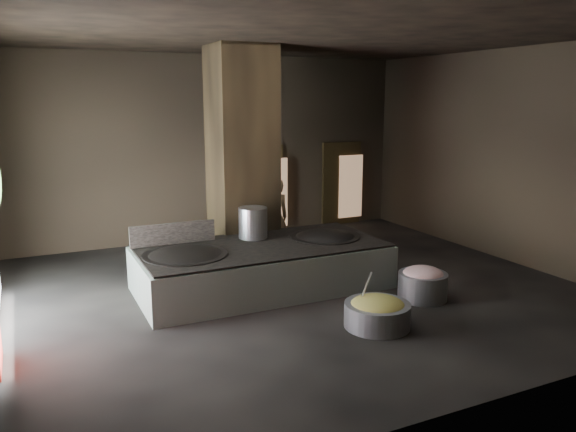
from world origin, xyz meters
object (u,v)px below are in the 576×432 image
stock_pot (253,223)px  meat_basin (422,286)px  wok_right (325,241)px  veg_basin (377,315)px  hearth_platform (262,268)px  cook (275,218)px  wok_left (185,259)px

stock_pot → meat_basin: 3.35m
wok_right → stock_pot: bearing=159.0°
veg_basin → hearth_platform: bearing=110.2°
wok_right → stock_pot: 1.44m
wok_right → cook: (-0.26, 1.77, 0.13)m
cook → meat_basin: 3.83m
wok_left → veg_basin: size_ratio=1.40×
hearth_platform → stock_pot: bearing=85.0°
hearth_platform → veg_basin: bearing=-69.5°
veg_basin → meat_basin: bearing=25.8°
wok_left → cook: size_ratio=0.81×
hearth_platform → wok_right: size_ratio=3.41×
wok_right → meat_basin: (0.97, -1.79, -0.52)m
hearth_platform → veg_basin: (0.90, -2.43, -0.20)m
wok_right → meat_basin: wok_right is taller
veg_basin → cook: bearing=87.4°
cook → wok_left: bearing=33.8°
veg_basin → wok_left: bearing=134.6°
wok_right → stock_pot: (-1.30, 0.50, 0.38)m
veg_basin → meat_basin: (1.42, 0.69, 0.05)m
wok_left → cook: 3.16m
veg_basin → meat_basin: meat_basin is taller
stock_pot → cook: (1.04, 1.27, -0.25)m
wok_left → cook: (2.54, 1.87, 0.13)m
wok_right → meat_basin: size_ratio=1.55×
meat_basin → hearth_platform: bearing=143.0°
hearth_platform → stock_pot: stock_pot is taller
wok_right → meat_basin: 2.10m
wok_left → veg_basin: wok_left is taller
wok_right → veg_basin: wok_right is taller
meat_basin → stock_pot: bearing=134.7°
hearth_platform → veg_basin: hearth_platform is taller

